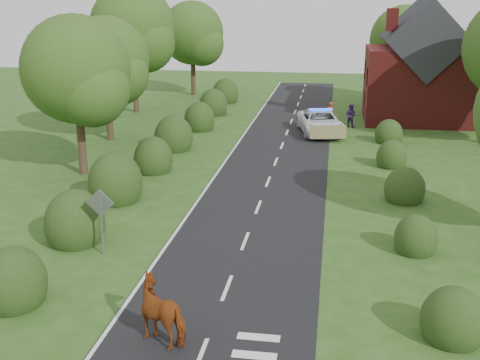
% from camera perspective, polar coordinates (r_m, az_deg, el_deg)
% --- Properties ---
extents(ground, '(120.00, 120.00, 0.00)m').
position_cam_1_polar(ground, '(19.93, -1.25, -10.24)').
color(ground, '#265114').
extents(road, '(6.00, 70.00, 0.02)m').
position_cam_1_polar(road, '(33.84, 3.24, 1.30)').
color(road, black).
rests_on(road, ground).
extents(road_markings, '(4.96, 70.00, 0.01)m').
position_cam_1_polar(road_markings, '(32.06, 0.02, 0.46)').
color(road_markings, white).
rests_on(road_markings, road).
extents(hedgerow_left, '(2.75, 50.41, 3.00)m').
position_cam_1_polar(hedgerow_left, '(31.82, -9.11, 1.48)').
color(hedgerow_left, black).
rests_on(hedgerow_left, ground).
extents(hedgerow_right, '(2.10, 45.78, 2.10)m').
position_cam_1_polar(hedgerow_right, '(30.09, 15.10, -0.19)').
color(hedgerow_right, black).
rests_on(hedgerow_right, ground).
extents(tree_left_a, '(5.74, 5.60, 8.38)m').
position_cam_1_polar(tree_left_a, '(32.25, -14.96, 9.65)').
color(tree_left_a, '#332316').
rests_on(tree_left_a, ground).
extents(tree_left_b, '(5.74, 5.60, 8.07)m').
position_cam_1_polar(tree_left_b, '(40.21, -12.34, 10.73)').
color(tree_left_b, '#332316').
rests_on(tree_left_b, ground).
extents(tree_left_c, '(6.97, 6.80, 10.22)m').
position_cam_1_polar(tree_left_c, '(49.94, -9.87, 13.70)').
color(tree_left_c, '#332316').
rests_on(tree_left_c, ground).
extents(tree_left_d, '(6.15, 6.00, 8.89)m').
position_cam_1_polar(tree_left_d, '(58.95, -4.32, 13.47)').
color(tree_left_d, '#332316').
rests_on(tree_left_d, ground).
extents(tree_right_c, '(6.15, 6.00, 8.58)m').
position_cam_1_polar(tree_right_c, '(55.75, 15.59, 12.42)').
color(tree_right_c, '#332316').
rests_on(tree_right_c, ground).
extents(road_sign, '(1.06, 0.08, 2.53)m').
position_cam_1_polar(road_sign, '(22.37, -13.07, -2.97)').
color(road_sign, gray).
rests_on(road_sign, ground).
extents(house, '(8.00, 7.40, 9.17)m').
position_cam_1_polar(house, '(48.15, 16.70, 9.86)').
color(house, maroon).
rests_on(house, ground).
extents(cow, '(2.36, 1.88, 1.48)m').
position_cam_1_polar(cow, '(17.03, -7.07, -12.57)').
color(cow, maroon).
rests_on(cow, ground).
extents(police_van, '(3.79, 6.23, 1.76)m').
position_cam_1_polar(police_van, '(42.38, 7.61, 5.46)').
color(police_van, white).
rests_on(police_van, ground).
extents(pedestrian_red, '(0.74, 0.68, 1.69)m').
position_cam_1_polar(pedestrian_red, '(45.62, 8.53, 6.28)').
color(pedestrian_red, '#AE3121').
rests_on(pedestrian_red, ground).
extents(pedestrian_purple, '(1.05, 0.98, 1.72)m').
position_cam_1_polar(pedestrian_purple, '(44.96, 10.45, 6.05)').
color(pedestrian_purple, '#3A1E58').
rests_on(pedestrian_purple, ground).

